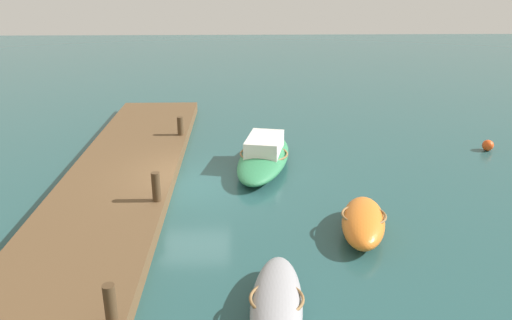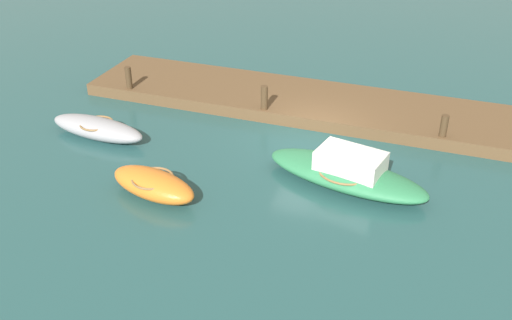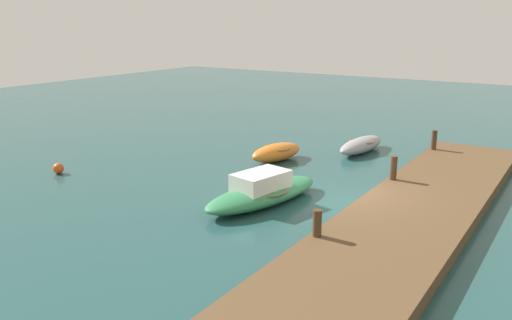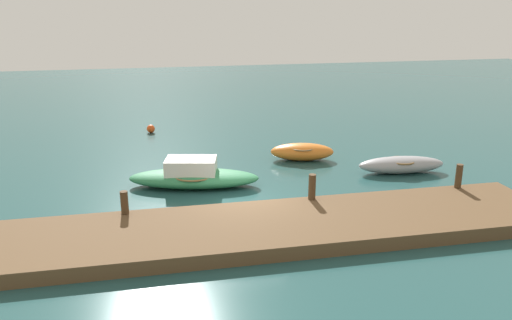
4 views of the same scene
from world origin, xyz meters
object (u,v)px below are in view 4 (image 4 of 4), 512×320
object	(u,v)px
rowboat_grey	(401,165)
mooring_post_west	(124,203)
motorboat_green	(193,176)
mooring_post_mid_west	(312,187)
marker_buoy	(151,129)
mooring_post_mid_east	(459,176)
dinghy_orange	(302,152)

from	to	relation	value
rowboat_grey	mooring_post_west	distance (m)	12.28
motorboat_green	mooring_post_mid_west	xyz separation A→B (m)	(3.96, -3.49, 0.48)
marker_buoy	mooring_post_west	bearing A→B (deg)	-94.52
mooring_post_mid_east	dinghy_orange	bearing A→B (deg)	125.56
mooring_post_mid_east	motorboat_green	bearing A→B (deg)	160.39
motorboat_green	mooring_post_mid_east	distance (m)	10.42
mooring_post_west	mooring_post_mid_east	size ratio (longest dim) A/B	0.85
mooring_post_mid_east	marker_buoy	xyz separation A→B (m)	(-11.39, 12.99, -0.70)
motorboat_green	dinghy_orange	bearing A→B (deg)	37.78
mooring_post_mid_west	rowboat_grey	bearing A→B (deg)	33.05
rowboat_grey	mooring_post_mid_east	world-z (taller)	mooring_post_mid_east
motorboat_green	mooring_post_mid_east	world-z (taller)	mooring_post_mid_east
rowboat_grey	marker_buoy	world-z (taller)	rowboat_grey
rowboat_grey	mooring_post_west	size ratio (longest dim) A/B	4.96
mooring_post_west	marker_buoy	size ratio (longest dim) A/B	1.71
mooring_post_mid_west	mooring_post_west	bearing A→B (deg)	180.00
rowboat_grey	mooring_post_mid_west	xyz separation A→B (m)	(-5.22, -3.39, 0.56)
rowboat_grey	mooring_post_mid_east	xyz separation A→B (m)	(0.63, -3.39, 0.56)
mooring_post_west	mooring_post_mid_east	xyz separation A→B (m)	(12.42, 0.00, 0.07)
mooring_post_west	mooring_post_mid_west	xyz separation A→B (m)	(6.58, 0.00, 0.07)
dinghy_orange	mooring_post_mid_west	distance (m)	6.32
motorboat_green	dinghy_orange	world-z (taller)	motorboat_green
motorboat_green	mooring_post_west	size ratio (longest dim) A/B	7.03
rowboat_grey	mooring_post_mid_east	size ratio (longest dim) A/B	4.23
motorboat_green	mooring_post_mid_west	size ratio (longest dim) A/B	5.97
dinghy_orange	mooring_post_west	xyz separation A→B (m)	(-8.03, -6.13, 0.45)
mooring_post_west	mooring_post_mid_west	world-z (taller)	mooring_post_mid_west
rowboat_grey	dinghy_orange	world-z (taller)	dinghy_orange
marker_buoy	motorboat_green	bearing A→B (deg)	-80.49
mooring_post_mid_east	marker_buoy	size ratio (longest dim) A/B	2.00
motorboat_green	mooring_post_west	distance (m)	4.38
mooring_post_mid_east	rowboat_grey	bearing A→B (deg)	100.46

